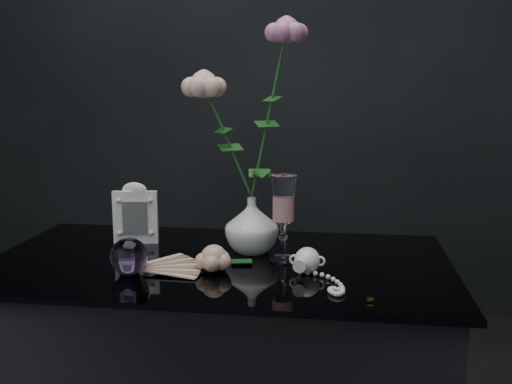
% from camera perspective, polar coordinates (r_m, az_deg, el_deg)
% --- Properties ---
extents(vase, '(0.14, 0.14, 0.13)m').
position_cam_1_polar(vase, '(1.42, -0.41, -3.17)').
color(vase, white).
rests_on(vase, table).
extents(wine_glass, '(0.06, 0.06, 0.20)m').
position_cam_1_polar(wine_glass, '(1.35, 2.62, -2.51)').
color(wine_glass, white).
rests_on(wine_glass, table).
extents(picture_frame, '(0.13, 0.11, 0.16)m').
position_cam_1_polar(picture_frame, '(1.53, -11.41, -1.96)').
color(picture_frame, white).
rests_on(picture_frame, table).
extents(paperweight, '(0.11, 0.11, 0.08)m').
position_cam_1_polar(paperweight, '(1.29, -11.99, -6.01)').
color(paperweight, '#AF81D2').
rests_on(paperweight, table).
extents(paper_fan, '(0.29, 0.25, 0.03)m').
position_cam_1_polar(paper_fan, '(1.30, -10.80, -7.12)').
color(paper_fan, beige).
rests_on(paper_fan, table).
extents(loose_rose, '(0.18, 0.20, 0.06)m').
position_cam_1_polar(loose_rose, '(1.29, -4.05, -6.30)').
color(loose_rose, '#DAAA8D').
rests_on(loose_rose, table).
extents(pearl_jar, '(0.21, 0.21, 0.06)m').
position_cam_1_polar(pearl_jar, '(1.29, 4.90, -6.39)').
color(pearl_jar, white).
rests_on(pearl_jar, table).
extents(roses, '(0.27, 0.12, 0.46)m').
position_cam_1_polar(roses, '(1.38, -0.67, 7.75)').
color(roses, '#FEBBA8').
rests_on(roses, vase).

